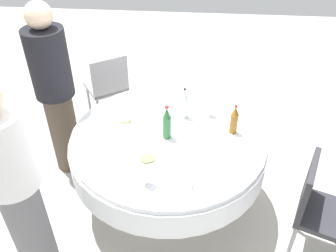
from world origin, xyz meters
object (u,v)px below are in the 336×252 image
Objects in this scene: dining_table at (168,149)px; chair_rear at (108,84)px; person_mid at (16,190)px; person_inner at (55,91)px; wine_glass_south at (147,174)px; plate_outer at (147,160)px; plate_near at (198,143)px; bottle_amber_mid at (234,120)px; plate_west at (125,121)px; bottle_clear_north at (184,104)px; bottle_green_inner at (167,123)px; chair_right at (317,205)px; wine_glass_left at (210,106)px.

dining_table is 1.35m from chair_rear.
person_mid is 0.98× the size of person_inner.
plate_outer is (0.03, -0.23, -0.09)m from wine_glass_south.
plate_near is 0.29× the size of chair_rear.
person_mid reaches higher than bottle_amber_mid.
person_mid is (0.51, 0.91, 0.09)m from plate_west.
person_inner is 0.86m from chair_rear.
chair_rear is at bearing -38.77° from bottle_amber_mid.
dining_table is at bearing 158.95° from plate_west.
bottle_clear_north reaches higher than dining_table.
plate_outer is 1.14m from person_inner.
bottle_green_inner is at bearing 12.19° from bottle_amber_mid.
person_mid reaches higher than chair_right.
person_mid is at bearing 15.83° from wine_glass_south.
bottle_green_inner is at bearing -90.88° from chair_rear.
plate_near is 1.58m from chair_rear.
dining_table is at bearing 42.34° from wine_glass_left.
person_inner is 2.31m from chair_right.
wine_glass_south is at bearing 75.92° from bottle_clear_north.
plate_west is (0.36, -0.17, -0.12)m from bottle_green_inner.
chair_right is at bearing -90.74° from person_inner.
plate_west is 0.15× the size of person_mid.
bottle_clear_north reaches higher than plate_outer.
bottle_clear_north is 1.93× the size of wine_glass_left.
wine_glass_south is (0.42, 0.85, -0.00)m from wine_glass_left.
person_mid is (0.88, 0.77, 0.25)m from dining_table.
plate_west is at bearing -3.82° from bottle_amber_mid.
chair_right is at bearing 145.24° from bottle_clear_north.
person_inner is (1.14, -0.11, 0.00)m from bottle_clear_north.
plate_outer is 0.29× the size of chair_right.
bottle_clear_north is 0.32× the size of chair_rear.
person_mid is at bearing -59.10° from chair_right.
bottle_amber_mid is at bearing -133.73° from wine_glass_south.
person_inner reaches higher than wine_glass_left.
bottle_amber_mid reaches higher than chair_right.
dining_table is 1.81× the size of chair_right.
plate_outer is at bearing 68.81° from dining_table.
bottle_clear_north is (-0.11, -0.26, 0.27)m from dining_table.
wine_glass_left reaches higher than plate_outer.
dining_table is at bearing 66.70° from bottle_clear_north.
wine_glass_south is 0.54× the size of plate_near.
wine_glass_left is 0.09× the size of person_mid.
chair_right reaches higher than plate_near.
wine_glass_left is at bearing -71.13° from chair_rear.
bottle_green_inner is 0.34m from plate_outer.
person_inner is at bearing -20.01° from plate_near.
plate_near is 1.31m from person_mid.
wine_glass_left is at bearing -135.55° from bottle_green_inner.
plate_near is 0.43m from plate_outer.
bottle_green_inner reaches higher than dining_table.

